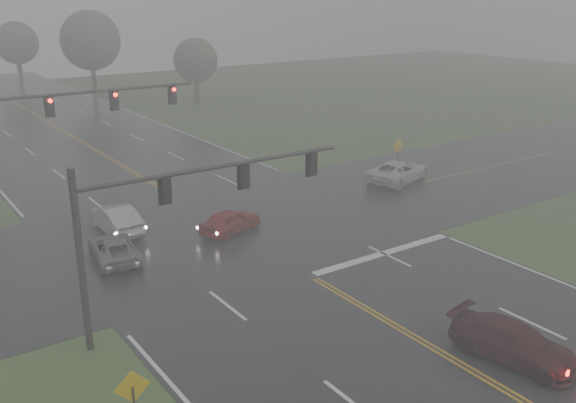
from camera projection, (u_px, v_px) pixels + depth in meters
main_road at (246, 239)px, 33.39m from camera, size 18.00×160.00×0.02m
cross_street at (227, 227)px, 34.95m from camera, size 120.00×14.00×0.02m
stop_bar at (383, 254)px, 31.44m from camera, size 8.50×0.50×0.01m
sedan_maroon at (511, 359)px, 22.47m from camera, size 2.66×4.79×1.31m
sedan_red at (231, 232)px, 34.25m from camera, size 4.00×2.57×1.27m
sedan_silver at (117, 232)px, 34.31m from camera, size 1.59×4.43×1.45m
car_grey at (115, 260)px, 30.70m from camera, size 2.57×4.46×1.17m
pickup_white at (398, 182)px, 43.23m from camera, size 5.66×3.74×1.45m
signal_gantry_near at (169, 208)px, 23.51m from camera, size 11.18×0.30×6.76m
signal_gantry_far at (54, 119)px, 36.71m from camera, size 12.85×0.38×7.54m
sign_diamond_west at (133, 396)px, 17.71m from camera, size 1.02×0.16×2.45m
sign_diamond_east at (398, 150)px, 44.09m from camera, size 1.11×0.24×2.71m
tree_ne_a at (90, 41)px, 74.79m from camera, size 6.91×6.91×10.16m
tree_e_near at (196, 60)px, 72.01m from camera, size 4.95×4.95×7.28m
tree_n_far at (17, 43)px, 86.33m from camera, size 5.70×5.70×8.37m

